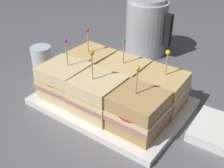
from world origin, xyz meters
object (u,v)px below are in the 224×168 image
Objects in this scene: sandwich_front_center at (98,95)px; drinking_glass at (42,63)px; kettle_steel at (147,27)px; sandwich_front_right at (138,111)px; sandwich_back_right at (162,90)px; napkin_stack at (221,132)px; sandwich_back_left at (91,65)px; sandwich_front_left at (65,81)px; serving_platter at (112,102)px; sandwich_back_center at (124,76)px.

sandwich_front_center reaches higher than drinking_glass.
kettle_steel reaches higher than sandwich_front_center.
sandwich_front_right is 0.12m from sandwich_back_right.
sandwich_front_center is at bearing -159.00° from napkin_stack.
sandwich_front_right is 1.04× the size of sandwich_back_right.
sandwich_front_center is 1.58× the size of drinking_glass.
sandwich_back_left is 0.29m from kettle_steel.
sandwich_front_right is 1.20× the size of napkin_stack.
sandwich_front_left is 1.03× the size of sandwich_front_right.
sandwich_back_left reaches higher than napkin_stack.
serving_platter is 0.08m from sandwich_back_center.
sandwich_back_center is 0.29m from napkin_stack.
kettle_steel is (-0.09, 0.29, 0.04)m from sandwich_back_center.
sandwich_back_right is (0.12, 0.06, 0.05)m from serving_platter.
sandwich_front_center is at bearing -45.25° from sandwich_back_left.
sandwich_front_right is 0.20m from napkin_stack.
sandwich_front_left is 0.26m from sandwich_back_right.
sandwich_front_center is 1.07× the size of sandwich_back_center.
sandwich_back_left is (-0.24, 0.12, -0.00)m from sandwich_front_right.
sandwich_back_center is (-0.12, 0.12, -0.00)m from sandwich_front_right.
serving_platter is 0.37m from kettle_steel.
sandwich_front_left is 1.57× the size of drinking_glass.
drinking_glass is (-0.14, -0.07, -0.01)m from sandwich_back_left.
napkin_stack is at bearing -1.35° from sandwich_back_left.
sandwich_front_left reaches higher than sandwich_back_right.
serving_platter is 2.42× the size of sandwich_front_right.
drinking_glass is (-0.14, 0.05, -0.01)m from sandwich_front_left.
sandwich_front_center reaches higher than sandwich_back_left.
napkin_stack is at bearing -37.95° from kettle_steel.
kettle_steel is at bearing 64.76° from drinking_glass.
sandwich_back_center is at bearing -71.94° from kettle_steel.
sandwich_front_left is 1.04× the size of sandwich_back_left.
serving_platter is 0.14m from sandwich_front_left.
sandwich_front_left reaches higher than sandwich_back_center.
sandwich_front_left is at bearing 179.38° from sandwich_front_center.
sandwich_back_right is at bearing 89.73° from sandwich_front_right.
sandwich_front_right is at bearing -62.25° from kettle_steel.
sandwich_back_right is at bearing 176.92° from napkin_stack.
sandwich_front_left reaches higher than serving_platter.
sandwich_back_center is 1.01× the size of sandwich_back_right.
sandwich_back_right is 0.38m from drinking_glass.
kettle_steel is at bearing 108.06° from sandwich_back_center.
kettle_steel reaches higher than sandwich_back_center.
sandwich_back_center is 0.12m from sandwich_back_right.
sandwich_back_center is at bearing 135.66° from sandwich_front_right.
sandwich_back_left is 0.72× the size of kettle_steel.
drinking_glass is at bearing 168.80° from sandwich_front_center.
drinking_glass is (-0.38, 0.05, -0.01)m from sandwich_front_right.
sandwich_front_left is at bearing -93.04° from kettle_steel.
sandwich_front_center reaches higher than sandwich_front_left.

